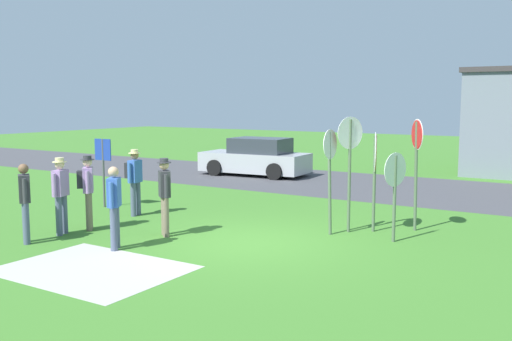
% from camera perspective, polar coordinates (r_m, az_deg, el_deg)
% --- Properties ---
extents(ground_plane, '(80.00, 80.00, 0.00)m').
position_cam_1_polar(ground_plane, '(12.31, -1.17, -7.15)').
color(ground_plane, '#3D7528').
extents(street_asphalt, '(60.00, 6.40, 0.01)m').
position_cam_1_polar(street_asphalt, '(20.46, 13.16, -1.65)').
color(street_asphalt, '#424247').
rests_on(street_asphalt, ground).
extents(concrete_path, '(3.20, 2.40, 0.01)m').
position_cam_1_polar(concrete_path, '(10.84, -15.84, -9.36)').
color(concrete_path, '#ADAAA3').
rests_on(concrete_path, ground).
extents(parked_car_on_street, '(4.42, 2.26, 1.51)m').
position_cam_1_polar(parked_car_on_street, '(23.15, 0.00, 1.23)').
color(parked_car_on_street, '#A5A8AD').
rests_on(parked_car_on_street, ground).
extents(stop_sign_rear_right, '(0.14, 0.67, 2.37)m').
position_cam_1_polar(stop_sign_rear_right, '(12.89, 7.31, 0.62)').
color(stop_sign_rear_right, '#51664C').
rests_on(stop_sign_rear_right, ground).
extents(stop_sign_center_cluster, '(0.36, 0.84, 2.29)m').
position_cam_1_polar(stop_sign_center_cluster, '(13.35, 11.68, 0.71)').
color(stop_sign_center_cluster, '#51664C').
rests_on(stop_sign_center_cluster, ground).
extents(stop_sign_rear_left, '(0.24, 0.69, 1.91)m').
position_cam_1_polar(stop_sign_rear_left, '(12.49, 13.57, -1.08)').
color(stop_sign_rear_left, '#51664C').
rests_on(stop_sign_rear_left, ground).
extents(stop_sign_nearest, '(0.44, 0.57, 2.58)m').
position_cam_1_polar(stop_sign_nearest, '(13.66, 15.59, 1.43)').
color(stop_sign_nearest, '#51664C').
rests_on(stop_sign_nearest, ground).
extents(stop_sign_leaning_left, '(0.32, 0.67, 2.64)m').
position_cam_1_polar(stop_sign_leaning_left, '(13.17, 9.25, 1.61)').
color(stop_sign_leaning_left, '#51664C').
rests_on(stop_sign_leaning_left, ground).
extents(person_on_left, '(0.48, 0.48, 1.74)m').
position_cam_1_polar(person_on_left, '(13.89, -16.35, -1.56)').
color(person_on_left, '#7A6B56').
rests_on(person_on_left, ground).
extents(person_in_blue, '(0.38, 0.49, 1.69)m').
position_cam_1_polar(person_in_blue, '(11.91, -13.84, -3.15)').
color(person_in_blue, '#4C5670').
rests_on(person_in_blue, ground).
extents(person_near_signs, '(0.42, 0.56, 1.74)m').
position_cam_1_polar(person_near_signs, '(15.31, -11.94, -0.66)').
color(person_near_signs, '#4C5670').
rests_on(person_near_signs, ground).
extents(person_with_sunhat, '(0.46, 0.40, 1.74)m').
position_cam_1_polar(person_with_sunhat, '(12.89, -9.03, -2.13)').
color(person_with_sunhat, '#7A6B56').
rests_on(person_with_sunhat, ground).
extents(person_in_dark_shirt, '(0.32, 0.55, 1.74)m').
position_cam_1_polar(person_in_dark_shirt, '(13.58, -18.76, -1.95)').
color(person_in_dark_shirt, '#4C5670').
rests_on(person_in_dark_shirt, ground).
extents(person_in_teal, '(0.49, 0.39, 1.69)m').
position_cam_1_polar(person_in_teal, '(13.00, -21.90, -2.61)').
color(person_in_teal, '#4C5670').
rests_on(person_in_teal, ground).
extents(info_panel_leftmost, '(0.60, 0.06, 1.93)m').
position_cam_1_polar(info_panel_leftmost, '(16.70, -14.89, 1.00)').
color(info_panel_leftmost, '#4C4C51').
rests_on(info_panel_leftmost, ground).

